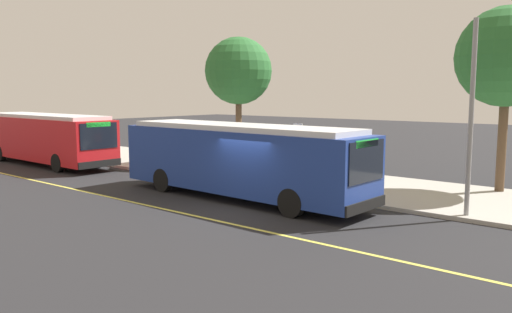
% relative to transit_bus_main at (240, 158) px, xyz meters
% --- Properties ---
extents(ground_plane, '(120.00, 120.00, 0.00)m').
position_rel_transit_bus_main_xyz_m(ground_plane, '(1.39, -1.01, -1.62)').
color(ground_plane, '#232326').
extents(sidewalk_curb, '(44.00, 6.40, 0.15)m').
position_rel_transit_bus_main_xyz_m(sidewalk_curb, '(1.39, 4.99, -1.54)').
color(sidewalk_curb, '#A8A399').
rests_on(sidewalk_curb, ground_plane).
extents(lane_stripe_center, '(36.00, 0.14, 0.01)m').
position_rel_transit_bus_main_xyz_m(lane_stripe_center, '(1.39, -3.21, -1.61)').
color(lane_stripe_center, '#E0D64C').
rests_on(lane_stripe_center, ground_plane).
extents(transit_bus_main, '(11.42, 2.90, 2.95)m').
position_rel_transit_bus_main_xyz_m(transit_bus_main, '(0.00, 0.00, 0.00)').
color(transit_bus_main, navy).
rests_on(transit_bus_main, ground_plane).
extents(transit_bus_second, '(11.41, 2.69, 2.95)m').
position_rel_transit_bus_main_xyz_m(transit_bus_second, '(-15.39, 0.07, 0.00)').
color(transit_bus_second, red).
rests_on(transit_bus_second, ground_plane).
extents(bus_shelter, '(2.90, 1.60, 2.48)m').
position_rel_transit_bus_main_xyz_m(bus_shelter, '(-2.01, 4.75, 0.30)').
color(bus_shelter, '#333338').
rests_on(bus_shelter, sidewalk_curb).
extents(waiting_bench, '(1.60, 0.48, 0.95)m').
position_rel_transit_bus_main_xyz_m(waiting_bench, '(-1.77, 4.64, -0.98)').
color(waiting_bench, brown).
rests_on(waiting_bench, sidewalk_curb).
extents(route_sign_post, '(0.44, 0.08, 2.80)m').
position_rel_transit_bus_main_xyz_m(route_sign_post, '(1.18, 2.31, 0.34)').
color(route_sign_post, '#333338').
rests_on(route_sign_post, sidewalk_curb).
extents(pedestrian_commuter, '(0.24, 0.40, 1.69)m').
position_rel_transit_bus_main_xyz_m(pedestrian_commuter, '(-3.64, 3.67, -0.50)').
color(pedestrian_commuter, '#282D47').
rests_on(pedestrian_commuter, sidewalk_curb).
extents(street_tree_near_shelter, '(4.04, 4.04, 7.50)m').
position_rel_transit_bus_main_xyz_m(street_tree_near_shelter, '(7.75, 7.45, 3.99)').
color(street_tree_near_shelter, brown).
rests_on(street_tree_near_shelter, sidewalk_curb).
extents(street_tree_upstreet, '(3.92, 3.92, 7.29)m').
position_rel_transit_bus_main_xyz_m(street_tree_upstreet, '(-6.79, 7.54, 3.83)').
color(street_tree_upstreet, brown).
rests_on(street_tree_upstreet, sidewalk_curb).
extents(utility_pole, '(0.16, 0.16, 6.40)m').
position_rel_transit_bus_main_xyz_m(utility_pole, '(8.08, 2.23, 1.73)').
color(utility_pole, gray).
rests_on(utility_pole, sidewalk_curb).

